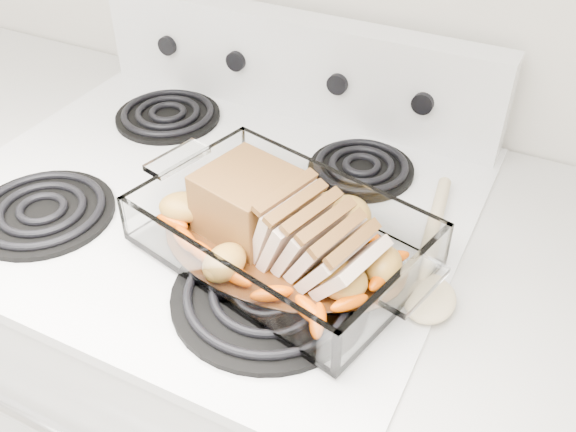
% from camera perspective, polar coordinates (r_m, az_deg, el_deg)
% --- Properties ---
extents(electric_range, '(0.78, 0.70, 1.12)m').
position_cam_1_polar(electric_range, '(1.33, -5.43, -13.80)').
color(electric_range, white).
rests_on(electric_range, ground).
extents(baking_dish, '(0.37, 0.24, 0.07)m').
position_cam_1_polar(baking_dish, '(0.87, -0.60, -2.22)').
color(baking_dish, white).
rests_on(baking_dish, electric_range).
extents(pork_roast, '(0.26, 0.12, 0.09)m').
position_cam_1_polar(pork_roast, '(0.85, -1.56, -0.22)').
color(pork_roast, brown).
rests_on(pork_roast, baking_dish).
extents(roast_vegetables, '(0.36, 0.19, 0.04)m').
position_cam_1_polar(roast_vegetables, '(0.89, 0.24, -0.36)').
color(roast_vegetables, '#CA3E03').
rests_on(roast_vegetables, baking_dish).
extents(wooden_spoon, '(0.10, 0.30, 0.02)m').
position_cam_1_polar(wooden_spoon, '(0.88, 12.62, -4.43)').
color(wooden_spoon, beige).
rests_on(wooden_spoon, electric_range).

